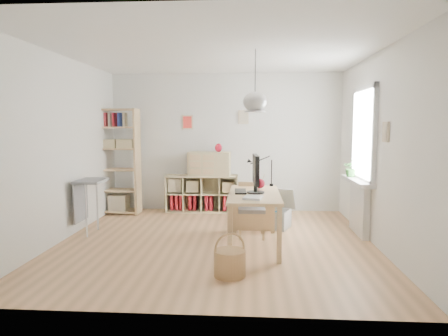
# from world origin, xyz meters

# --- Properties ---
(ground) EXTENTS (4.50, 4.50, 0.00)m
(ground) POSITION_xyz_m (0.00, 0.00, 0.00)
(ground) COLOR tan
(ground) RESTS_ON ground
(room_shell) EXTENTS (4.50, 4.50, 4.50)m
(room_shell) POSITION_xyz_m (0.55, -0.15, 2.00)
(room_shell) COLOR white
(room_shell) RESTS_ON ground
(window_unit) EXTENTS (0.07, 1.16, 1.46)m
(window_unit) POSITION_xyz_m (2.23, 0.60, 1.55)
(window_unit) COLOR white
(window_unit) RESTS_ON ground
(radiator) EXTENTS (0.10, 0.80, 0.80)m
(radiator) POSITION_xyz_m (2.19, 0.60, 0.40)
(radiator) COLOR silver
(radiator) RESTS_ON ground
(windowsill) EXTENTS (0.22, 1.20, 0.06)m
(windowsill) POSITION_xyz_m (2.14, 0.60, 0.83)
(windowsill) COLOR silver
(windowsill) RESTS_ON radiator
(desk) EXTENTS (0.70, 1.50, 0.75)m
(desk) POSITION_xyz_m (0.55, -0.15, 0.66)
(desk) COLOR #DCB27E
(desk) RESTS_ON ground
(cube_shelf) EXTENTS (1.40, 0.38, 0.72)m
(cube_shelf) POSITION_xyz_m (-0.47, 2.08, 0.30)
(cube_shelf) COLOR tan
(cube_shelf) RESTS_ON ground
(tall_bookshelf) EXTENTS (0.80, 0.38, 2.00)m
(tall_bookshelf) POSITION_xyz_m (-2.04, 1.80, 1.09)
(tall_bookshelf) COLOR #DCB27E
(tall_bookshelf) RESTS_ON ground
(side_table) EXTENTS (0.40, 0.55, 0.85)m
(side_table) POSITION_xyz_m (-2.04, 0.35, 0.67)
(side_table) COLOR gray
(side_table) RESTS_ON ground
(chair) EXTENTS (0.41, 0.41, 0.82)m
(chair) POSITION_xyz_m (0.51, 0.35, 0.47)
(chair) COLOR gray
(chair) RESTS_ON ground
(wicker_basket) EXTENTS (0.36, 0.36, 0.50)m
(wicker_basket) POSITION_xyz_m (0.27, -1.30, 0.16)
(wicker_basket) COLOR #A6754B
(wicker_basket) RESTS_ON ground
(storage_chest) EXTENTS (0.79, 0.83, 0.62)m
(storage_chest) POSITION_xyz_m (0.87, 0.96, 0.20)
(storage_chest) COLOR #AFAFAB
(storage_chest) RESTS_ON ground
(monitor) EXTENTS (0.24, 0.61, 0.53)m
(monitor) POSITION_xyz_m (0.57, -0.15, 1.05)
(monitor) COLOR black
(monitor) RESTS_ON desk
(keyboard) EXTENTS (0.18, 0.42, 0.02)m
(keyboard) POSITION_xyz_m (0.36, -0.07, 0.76)
(keyboard) COLOR black
(keyboard) RESTS_ON desk
(task_lamp) EXTENTS (0.41, 0.15, 0.44)m
(task_lamp) POSITION_xyz_m (0.62, 0.47, 1.05)
(task_lamp) COLOR black
(task_lamp) RESTS_ON desk
(yarn_ball) EXTENTS (0.14, 0.14, 0.14)m
(yarn_ball) POSITION_xyz_m (0.64, 0.29, 0.82)
(yarn_ball) COLOR #530B16
(yarn_ball) RESTS_ON desk
(paper_tray) EXTENTS (0.27, 0.31, 0.03)m
(paper_tray) POSITION_xyz_m (0.53, -0.57, 0.76)
(paper_tray) COLOR silver
(paper_tray) RESTS_ON desk
(drawer_chest) EXTENTS (0.82, 0.42, 0.46)m
(drawer_chest) POSITION_xyz_m (-0.30, 2.04, 0.95)
(drawer_chest) COLOR tan
(drawer_chest) RESTS_ON cube_shelf
(red_vase) EXTENTS (0.14, 0.14, 0.17)m
(red_vase) POSITION_xyz_m (-0.12, 2.04, 1.26)
(red_vase) COLOR maroon
(red_vase) RESTS_ON drawer_chest
(potted_plant) EXTENTS (0.28, 0.25, 0.29)m
(potted_plant) POSITION_xyz_m (2.12, 0.89, 1.00)
(potted_plant) COLOR #275D23
(potted_plant) RESTS_ON windowsill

